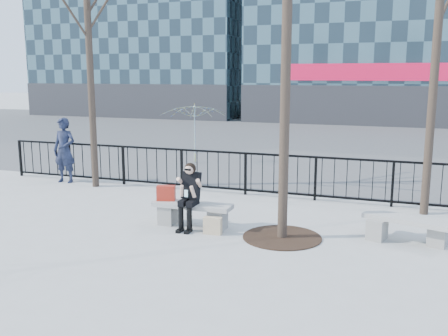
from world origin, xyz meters
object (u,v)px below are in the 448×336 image
(seated_woman, at_px, (189,196))
(standing_man, at_px, (64,150))
(bench_main, at_px, (192,212))
(bench_second, at_px, (407,227))

(seated_woman, bearing_deg, standing_man, 150.93)
(bench_main, distance_m, standing_man, 5.82)
(bench_second, relative_size, standing_man, 0.86)
(seated_woman, xyz_separation_m, standing_man, (-5.13, 2.85, 0.26))
(standing_man, bearing_deg, bench_main, -30.19)
(bench_main, distance_m, bench_second, 4.15)
(bench_main, xyz_separation_m, standing_man, (-5.13, 2.69, 0.63))
(bench_second, relative_size, seated_woman, 1.19)
(bench_second, bearing_deg, standing_man, -176.38)
(bench_main, height_order, seated_woman, seated_woman)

